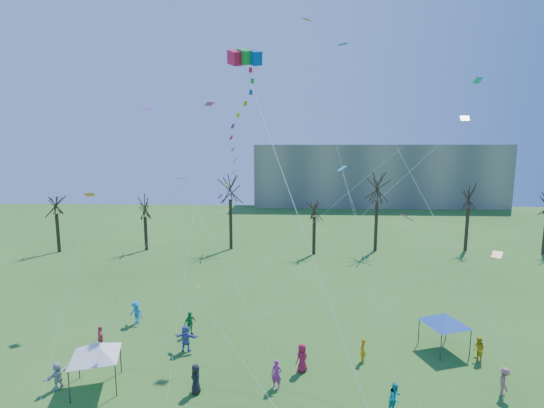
{
  "coord_description": "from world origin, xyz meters",
  "views": [
    {
      "loc": [
        0.24,
        -14.1,
        13.72
      ],
      "look_at": [
        -0.62,
        5.0,
        11.0
      ],
      "focal_mm": 25.0,
      "sensor_mm": 36.0,
      "label": 1
    }
  ],
  "objects_px": {
    "distant_building": "(376,175)",
    "big_box_kite": "(242,135)",
    "canopy_tent_blue": "(445,319)",
    "canopy_tent_white": "(95,350)"
  },
  "relations": [
    {
      "from": "distant_building",
      "to": "big_box_kite",
      "type": "bearing_deg",
      "value": -107.95
    },
    {
      "from": "big_box_kite",
      "to": "canopy_tent_blue",
      "type": "relative_size",
      "value": 6.43
    },
    {
      "from": "canopy_tent_blue",
      "to": "big_box_kite",
      "type": "bearing_deg",
      "value": -162.65
    },
    {
      "from": "distant_building",
      "to": "big_box_kite",
      "type": "distance_m",
      "value": 79.32
    },
    {
      "from": "canopy_tent_white",
      "to": "big_box_kite",
      "type": "bearing_deg",
      "value": 6.66
    },
    {
      "from": "big_box_kite",
      "to": "canopy_tent_blue",
      "type": "xyz_separation_m",
      "value": [
        13.36,
        4.17,
        -12.27
      ]
    },
    {
      "from": "distant_building",
      "to": "canopy_tent_blue",
      "type": "xyz_separation_m",
      "value": [
        -10.99,
        -71.0,
        -5.24
      ]
    },
    {
      "from": "distant_building",
      "to": "canopy_tent_blue",
      "type": "height_order",
      "value": "distant_building"
    },
    {
      "from": "big_box_kite",
      "to": "canopy_tent_white",
      "type": "height_order",
      "value": "big_box_kite"
    },
    {
      "from": "canopy_tent_white",
      "to": "canopy_tent_blue",
      "type": "relative_size",
      "value": 1.02
    }
  ]
}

